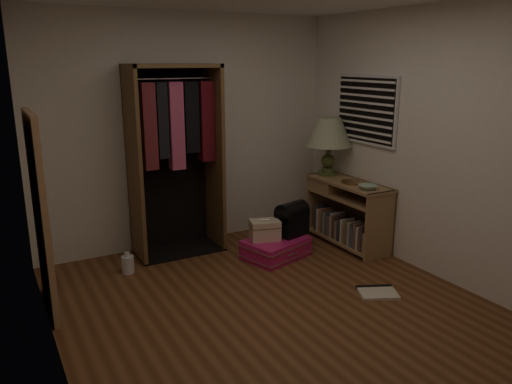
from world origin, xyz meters
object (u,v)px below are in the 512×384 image
(open_wardrobe, at_px, (177,143))
(white_jug, at_px, (128,264))
(floor_mirror, at_px, (41,215))
(pink_suitcase, at_px, (276,248))
(train_case, at_px, (265,230))
(console_bookshelf, at_px, (345,211))
(table_lamp, at_px, (329,133))
(black_bag, at_px, (292,218))

(open_wardrobe, height_order, white_jug, open_wardrobe)
(floor_mirror, bearing_deg, pink_suitcase, 1.42)
(train_case, distance_m, white_jug, 1.47)
(console_bookshelf, distance_m, train_case, 1.05)
(train_case, height_order, white_jug, train_case)
(table_lamp, xyz_separation_m, white_jug, (-2.46, 0.02, -1.16))
(floor_mirror, height_order, white_jug, floor_mirror)
(console_bookshelf, xyz_separation_m, pink_suitcase, (-0.93, 0.02, -0.29))
(table_lamp, bearing_deg, pink_suitcase, -159.34)
(console_bookshelf, height_order, train_case, console_bookshelf)
(open_wardrobe, xyz_separation_m, table_lamp, (1.75, -0.36, 0.02))
(table_lamp, bearing_deg, console_bookshelf, -90.60)
(floor_mirror, bearing_deg, table_lamp, 7.19)
(console_bookshelf, distance_m, black_bag, 0.71)
(pink_suitcase, distance_m, train_case, 0.24)
(black_bag, bearing_deg, pink_suitcase, 173.58)
(train_case, height_order, table_lamp, table_lamp)
(console_bookshelf, xyz_separation_m, table_lamp, (0.00, 0.37, 0.85))
(console_bookshelf, relative_size, black_bag, 2.86)
(train_case, distance_m, table_lamp, 1.43)
(console_bookshelf, relative_size, floor_mirror, 0.66)
(black_bag, bearing_deg, console_bookshelf, -19.43)
(open_wardrobe, relative_size, train_case, 5.61)
(open_wardrobe, bearing_deg, floor_mirror, -152.64)
(white_jug, bearing_deg, black_bag, -10.79)
(train_case, relative_size, white_jug, 1.67)
(floor_mirror, relative_size, table_lamp, 2.50)
(pink_suitcase, bearing_deg, black_bag, -6.86)
(pink_suitcase, bearing_deg, console_bookshelf, -16.71)
(black_bag, height_order, table_lamp, table_lamp)
(console_bookshelf, xyz_separation_m, black_bag, (-0.71, 0.05, 0.00))
(train_case, distance_m, black_bag, 0.35)
(pink_suitcase, bearing_deg, white_jug, 150.67)
(open_wardrobe, relative_size, white_jug, 9.35)
(open_wardrobe, distance_m, floor_mirror, 1.72)
(open_wardrobe, bearing_deg, black_bag, -32.98)
(train_case, xyz_separation_m, black_bag, (0.33, -0.01, 0.08))
(open_wardrobe, distance_m, white_jug, 1.38)
(table_lamp, bearing_deg, train_case, -163.79)
(table_lamp, bearing_deg, open_wardrobe, 168.37)
(pink_suitcase, height_order, black_bag, black_bag)
(table_lamp, bearing_deg, white_jug, 179.62)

